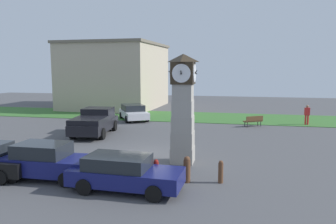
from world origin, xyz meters
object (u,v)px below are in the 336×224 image
(bollard_near_tower, at_px, (221,172))
(car_far_lot, at_px, (133,112))
(car_near_tower, at_px, (47,161))
(car_by_building, at_px, (124,172))
(bench, at_px, (253,120))
(clock_tower, at_px, (183,109))
(bollard_far_row, at_px, (156,171))
(pickup_truck, at_px, (95,122))
(bollard_mid_row, at_px, (187,169))
(pedestrian_crossing_lot, at_px, (307,114))

(bollard_near_tower, relative_size, car_far_lot, 0.21)
(car_near_tower, relative_size, car_by_building, 0.88)
(bollard_near_tower, distance_m, car_far_lot, 17.78)
(car_near_tower, xyz_separation_m, bench, (9.46, 15.17, -0.27))
(clock_tower, distance_m, bollard_far_row, 4.06)
(car_far_lot, bearing_deg, clock_tower, -62.06)
(bollard_near_tower, xyz_separation_m, pickup_truck, (-9.55, 8.43, 0.44))
(car_by_building, bearing_deg, clock_tower, 68.97)
(car_far_lot, bearing_deg, bollard_mid_row, -64.61)
(bollard_mid_row, bearing_deg, bollard_far_row, -160.32)
(bench, bearing_deg, bollard_mid_row, -103.32)
(bollard_far_row, xyz_separation_m, car_by_building, (-1.08, -0.98, 0.20))
(car_far_lot, xyz_separation_m, pickup_truck, (-0.72, -6.99, 0.19))
(car_far_lot, bearing_deg, bollard_far_row, -68.96)
(bollard_mid_row, xyz_separation_m, car_by_building, (-2.32, -1.43, 0.15))
(bollard_near_tower, bearing_deg, bollard_mid_row, -171.04)
(bollard_mid_row, distance_m, car_near_tower, 6.12)
(bollard_mid_row, relative_size, car_far_lot, 0.25)
(car_near_tower, bearing_deg, bollard_mid_row, 7.60)
(bollard_mid_row, bearing_deg, pedestrian_crossing_lot, 63.86)
(bollard_mid_row, relative_size, bollard_far_row, 1.08)
(car_far_lot, bearing_deg, pedestrian_crossing_lot, 1.53)
(bollard_near_tower, bearing_deg, car_far_lot, 119.82)
(clock_tower, distance_m, bollard_near_tower, 4.08)
(bollard_near_tower, bearing_deg, clock_tower, 127.87)
(car_by_building, relative_size, pickup_truck, 0.82)
(bollard_mid_row, bearing_deg, clock_tower, 102.86)
(bollard_mid_row, distance_m, bollard_far_row, 1.32)
(bollard_mid_row, height_order, car_by_building, car_by_building)
(bollard_far_row, relative_size, car_by_building, 0.23)
(pickup_truck, height_order, bench, pickup_truck)
(bollard_near_tower, bearing_deg, car_by_building, -156.16)
(car_near_tower, bearing_deg, pedestrian_crossing_lot, 50.41)
(car_near_tower, height_order, car_by_building, car_near_tower)
(car_far_lot, distance_m, pedestrian_crossing_lot, 15.31)
(bollard_near_tower, height_order, car_far_lot, car_far_lot)
(clock_tower, bearing_deg, bollard_mid_row, -77.14)
(bench, bearing_deg, car_far_lot, 173.22)
(car_near_tower, height_order, pedestrian_crossing_lot, pedestrian_crossing_lot)
(bollard_near_tower, relative_size, bench, 0.60)
(clock_tower, bearing_deg, pickup_truck, 142.36)
(clock_tower, xyz_separation_m, pickup_truck, (-7.48, 5.77, -1.86))
(bollard_near_tower, height_order, bollard_far_row, bollard_far_row)
(clock_tower, relative_size, bollard_near_tower, 5.67)
(bollard_near_tower, bearing_deg, pedestrian_crossing_lot, 67.79)
(car_by_building, distance_m, bench, 16.79)
(clock_tower, height_order, car_by_building, clock_tower)
(car_near_tower, xyz_separation_m, pedestrian_crossing_lot, (13.94, 16.86, 0.19))
(bollard_far_row, bearing_deg, car_far_lot, 111.04)
(car_by_building, xyz_separation_m, pickup_truck, (-5.82, 10.08, 0.20))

